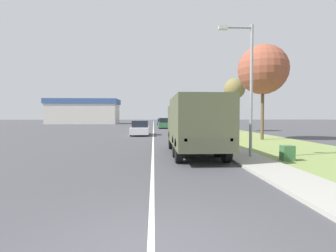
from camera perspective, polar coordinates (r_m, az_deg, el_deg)
ground_plane at (r=43.92m, az=-3.19°, el=-0.45°), size 180.00×180.00×0.00m
lane_centre_stripe at (r=43.92m, az=-3.19°, el=-0.44°), size 0.12×120.00×0.00m
sidewalk_right at (r=44.14m, az=2.66°, el=-0.35°), size 1.80×120.00×0.12m
grass_strip_right at (r=44.80m, az=8.27°, el=-0.40°), size 7.00×120.00×0.02m
military_truck at (r=13.93m, az=5.84°, el=0.64°), size 2.44×7.41×3.02m
car_nearest_ahead at (r=28.16m, az=-6.09°, el=-0.57°), size 1.88×4.75×1.55m
car_second_ahead at (r=43.29m, az=-0.82°, el=0.52°), size 1.92×4.74×1.70m
car_third_ahead at (r=56.95m, az=-1.47°, el=0.84°), size 1.73×4.47×1.43m
lamp_post at (r=13.34m, az=16.78°, el=10.10°), size 1.69×0.24×6.32m
tree_mid_right at (r=24.29m, az=19.98°, el=11.45°), size 4.23×4.23×8.14m
tree_far_right at (r=35.90m, az=14.29°, el=7.76°), size 2.76×2.76×7.00m
utility_box at (r=13.31m, az=24.54°, el=-5.38°), size 0.55×0.45×0.70m
building_distant at (r=69.80m, az=-17.83°, el=3.05°), size 17.51×8.58×6.22m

